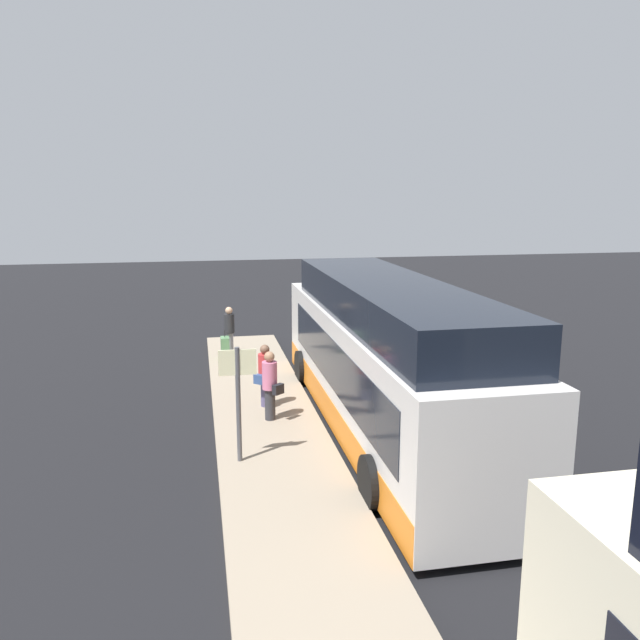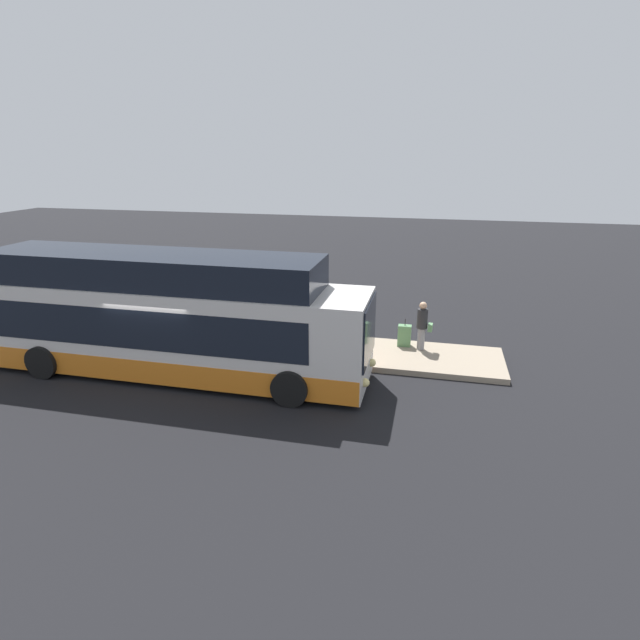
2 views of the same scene
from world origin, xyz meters
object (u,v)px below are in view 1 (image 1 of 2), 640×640
bus_lead (382,365)px  passenger_boarding (265,373)px  sign_post (238,388)px  suitcase (225,348)px  passenger_waiting (270,383)px  passenger_with_bags (229,329)px

bus_lead → passenger_boarding: size_ratio=7.32×
sign_post → suitcase: bearing=-0.6°
passenger_waiting → suitcase: size_ratio=1.76×
bus_lead → passenger_waiting: (0.82, 2.56, -0.54)m
bus_lead → sign_post: (-1.44, 3.47, 0.10)m
passenger_waiting → sign_post: sign_post is taller
bus_lead → passenger_waiting: bearing=72.3°
passenger_waiting → passenger_with_bags: 6.63m
bus_lead → passenger_waiting: bus_lead is taller
passenger_boarding → suitcase: 5.12m
passenger_waiting → suitcase: 6.11m
passenger_boarding → sign_post: 3.44m
bus_lead → passenger_waiting: size_ratio=7.01×
passenger_with_bags → sign_post: 8.89m
passenger_boarding → passenger_waiting: passenger_waiting is taller
passenger_with_bags → suitcase: 0.81m
passenger_waiting → passenger_with_bags: (6.60, 0.63, -0.03)m
passenger_boarding → passenger_with_bags: bearing=-45.3°
passenger_boarding → suitcase: passenger_boarding is taller
suitcase → passenger_waiting: bearing=-172.2°
bus_lead → passenger_boarding: bearing=54.9°
bus_lead → passenger_with_bags: bearing=23.3°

